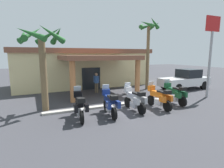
% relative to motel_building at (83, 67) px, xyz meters
% --- Properties ---
extents(ground_plane, '(80.00, 80.00, 0.00)m').
position_rel_motel_building_xyz_m(ground_plane, '(0.04, -9.31, -2.01)').
color(ground_plane, '#38383D').
extents(motel_building, '(14.22, 10.45, 3.93)m').
position_rel_motel_building_xyz_m(motel_building, '(0.00, 0.00, 0.00)').
color(motel_building, beige).
rests_on(motel_building, ground_plane).
extents(motorcycle_black, '(0.77, 2.21, 1.61)m').
position_rel_motel_building_xyz_m(motorcycle_black, '(-2.94, -10.19, -1.32)').
color(motorcycle_black, black).
rests_on(motorcycle_black, ground_plane).
extents(motorcycle_blue, '(0.76, 2.21, 1.61)m').
position_rel_motel_building_xyz_m(motorcycle_blue, '(-1.29, -10.32, -1.32)').
color(motorcycle_blue, black).
rests_on(motorcycle_blue, ground_plane).
extents(motorcycle_silver, '(0.71, 2.21, 1.61)m').
position_rel_motel_building_xyz_m(motorcycle_silver, '(0.37, -10.20, -1.32)').
color(motorcycle_silver, black).
rests_on(motorcycle_silver, ground_plane).
extents(motorcycle_orange, '(0.71, 2.21, 1.61)m').
position_rel_motel_building_xyz_m(motorcycle_orange, '(2.03, -10.40, -1.32)').
color(motorcycle_orange, black).
rests_on(motorcycle_orange, ground_plane).
extents(motorcycle_green, '(0.72, 2.21, 1.61)m').
position_rel_motel_building_xyz_m(motorcycle_green, '(3.69, -9.99, -1.32)').
color(motorcycle_green, black).
rests_on(motorcycle_green, ground_plane).
extents(pedestrian, '(0.40, 0.41, 1.76)m').
position_rel_motel_building_xyz_m(pedestrian, '(-0.04, -4.45, -0.99)').
color(pedestrian, brown).
rests_on(pedestrian, ground_plane).
extents(pickup_truck_white, '(5.26, 2.09, 1.95)m').
position_rel_motel_building_xyz_m(pickup_truck_white, '(8.41, -6.38, -1.08)').
color(pickup_truck_white, black).
rests_on(pickup_truck_white, ground_plane).
extents(palm_tree_roadside, '(2.70, 2.75, 5.13)m').
position_rel_motel_building_xyz_m(palm_tree_roadside, '(-4.51, -7.89, 1.71)').
color(palm_tree_roadside, brown).
rests_on(palm_tree_roadside, ground_plane).
extents(palm_tree_near_portico, '(1.99, 2.10, 6.69)m').
position_rel_motel_building_xyz_m(palm_tree_near_portico, '(5.03, -4.85, 2.90)').
color(palm_tree_near_portico, brown).
rests_on(palm_tree_near_portico, ground_plane).
extents(roadside_sign, '(1.40, 0.18, 6.15)m').
position_rel_motel_building_xyz_m(roadside_sign, '(7.40, -9.58, 2.14)').
color(roadside_sign, '#99999E').
rests_on(roadside_sign, ground_plane).
extents(curb_strip, '(10.29, 0.36, 0.12)m').
position_rel_motel_building_xyz_m(curb_strip, '(0.37, -8.77, -1.95)').
color(curb_strip, '#ADA89E').
rests_on(curb_strip, ground_plane).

